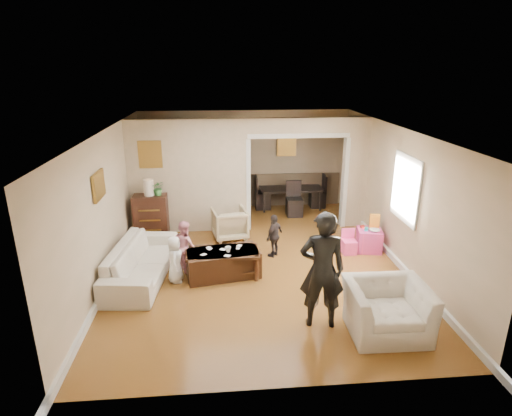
{
  "coord_description": "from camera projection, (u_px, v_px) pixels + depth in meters",
  "views": [
    {
      "loc": [
        -0.69,
        -7.57,
        3.71
      ],
      "look_at": [
        0.0,
        0.2,
        1.05
      ],
      "focal_mm": 29.51,
      "sensor_mm": 36.0,
      "label": 1
    }
  ],
  "objects": [
    {
      "name": "dining_table",
      "position": [
        290.0,
        197.0,
        11.45
      ],
      "size": [
        1.69,
        0.96,
        0.59
      ],
      "primitive_type": "imported",
      "rotation": [
        0.0,
        0.0,
        0.01
      ],
      "color": "black",
      "rests_on": "ground"
    },
    {
      "name": "armchair_front",
      "position": [
        387.0,
        309.0,
        6.06
      ],
      "size": [
        1.15,
        1.01,
        0.74
      ],
      "primitive_type": "imported",
      "rotation": [
        0.0,
        0.0,
        -0.02
      ],
      "color": "beige",
      "rests_on": "ground"
    },
    {
      "name": "play_table",
      "position": [
        369.0,
        240.0,
        8.8
      ],
      "size": [
        0.56,
        0.56,
        0.47
      ],
      "primitive_type": "cube",
      "rotation": [
        0.0,
        0.0,
        -0.17
      ],
      "color": "#D53887",
      "rests_on": "ground"
    },
    {
      "name": "craft_papers",
      "position": [
        221.0,
        250.0,
        7.69
      ],
      "size": [
        0.78,
        0.55,
        0.0
      ],
      "color": "white",
      "rests_on": "coffee_table"
    },
    {
      "name": "toy_block",
      "position": [
        363.0,
        227.0,
        8.82
      ],
      "size": [
        0.09,
        0.07,
        0.05
      ],
      "primitive_type": "cube",
      "rotation": [
        0.0,
        0.0,
        0.18
      ],
      "color": "red",
      "rests_on": "play_table"
    },
    {
      "name": "partition_header",
      "position": [
        299.0,
        126.0,
        9.4
      ],
      "size": [
        2.22,
        0.18,
        0.35
      ],
      "primitive_type": "cube",
      "color": "beige",
      "rests_on": "partition_right"
    },
    {
      "name": "adult_person",
      "position": [
        322.0,
        270.0,
        6.06
      ],
      "size": [
        0.71,
        0.51,
        1.8
      ],
      "primitive_type": "imported",
      "rotation": [
        0.0,
        0.0,
        3.01
      ],
      "color": "black",
      "rests_on": "ground"
    },
    {
      "name": "potted_plant",
      "position": [
        158.0,
        188.0,
        9.15
      ],
      "size": [
        0.3,
        0.26,
        0.33
      ],
      "primitive_type": "imported",
      "color": "#347333",
      "rests_on": "dresser"
    },
    {
      "name": "framed_art_sofa_wall",
      "position": [
        99.0,
        185.0,
        7.02
      ],
      "size": [
        0.03,
        0.55,
        0.4
      ],
      "primitive_type": "cube",
      "color": "brown"
    },
    {
      "name": "cereal_box",
      "position": [
        375.0,
        221.0,
        8.78
      ],
      "size": [
        0.21,
        0.1,
        0.3
      ],
      "primitive_type": "cube",
      "rotation": [
        0.0,
        0.0,
        -0.17
      ],
      "color": "yellow",
      "rests_on": "play_table"
    },
    {
      "name": "partition_right",
      "position": [
        355.0,
        173.0,
        9.87
      ],
      "size": [
        0.55,
        0.18,
        2.6
      ],
      "primitive_type": "cube",
      "color": "beige",
      "rests_on": "ground"
    },
    {
      "name": "window_pane",
      "position": [
        406.0,
        189.0,
        7.74
      ],
      "size": [
        0.03,
        0.95,
        1.1
      ],
      "primitive_type": "cube",
      "color": "white",
      "rests_on": "ground"
    },
    {
      "name": "coffee_table",
      "position": [
        223.0,
        263.0,
        7.75
      ],
      "size": [
        1.41,
        0.89,
        0.49
      ],
      "primitive_type": "cube",
      "rotation": [
        0.0,
        0.0,
        0.19
      ],
      "color": "#341C10",
      "rests_on": "ground"
    },
    {
      "name": "child_kneel_a",
      "position": [
        175.0,
        259.0,
        7.47
      ],
      "size": [
        0.28,
        0.42,
        0.86
      ],
      "primitive_type": "imported",
      "rotation": [
        0.0,
        0.0,
        1.58
      ],
      "color": "white",
      "rests_on": "ground"
    },
    {
      "name": "child_kneel_b",
      "position": [
        185.0,
        246.0,
        7.89
      ],
      "size": [
        0.56,
        0.6,
        0.98
      ],
      "primitive_type": "imported",
      "rotation": [
        0.0,
        0.0,
        2.11
      ],
      "color": "pink",
      "rests_on": "ground"
    },
    {
      "name": "framed_art_partition",
      "position": [
        150.0,
        154.0,
        9.21
      ],
      "size": [
        0.45,
        0.03,
        0.55
      ],
      "primitive_type": "cube",
      "color": "brown",
      "rests_on": "partition_left"
    },
    {
      "name": "sofa",
      "position": [
        141.0,
        261.0,
        7.63
      ],
      "size": [
        1.13,
        2.34,
        0.66
      ],
      "primitive_type": "imported",
      "rotation": [
        0.0,
        0.0,
        1.46
      ],
      "color": "beige",
      "rests_on": "ground"
    },
    {
      "name": "framed_art_alcove",
      "position": [
        286.0,
        145.0,
        11.18
      ],
      "size": [
        0.45,
        0.03,
        0.55
      ],
      "primitive_type": "cube",
      "color": "brown"
    },
    {
      "name": "floor",
      "position": [
        257.0,
        261.0,
        8.39
      ],
      "size": [
        7.0,
        7.0,
        0.0
      ],
      "primitive_type": "plane",
      "color": "olive",
      "rests_on": "ground"
    },
    {
      "name": "cyan_cup",
      "position": [
        366.0,
        229.0,
        8.66
      ],
      "size": [
        0.08,
        0.08,
        0.08
      ],
      "primitive_type": "cylinder",
      "color": "#2AD1D4",
      "rests_on": "play_table"
    },
    {
      "name": "coffee_cup",
      "position": [
        228.0,
        249.0,
        7.61
      ],
      "size": [
        0.13,
        0.13,
        0.1
      ],
      "primitive_type": "imported",
      "rotation": [
        0.0,
        0.0,
        0.19
      ],
      "color": "silver",
      "rests_on": "coffee_table"
    },
    {
      "name": "partition_left",
      "position": [
        190.0,
        177.0,
        9.55
      ],
      "size": [
        2.75,
        0.18,
        2.6
      ],
      "primitive_type": "cube",
      "color": "beige",
      "rests_on": "ground"
    },
    {
      "name": "dresser",
      "position": [
        151.0,
        217.0,
        9.34
      ],
      "size": [
        0.73,
        0.41,
        1.01
      ],
      "primitive_type": "cube",
      "color": "#34170F",
      "rests_on": "ground"
    },
    {
      "name": "armchair_back",
      "position": [
        230.0,
        224.0,
        9.42
      ],
      "size": [
        0.85,
        0.87,
        0.68
      ],
      "primitive_type": "imported",
      "rotation": [
        0.0,
        0.0,
        3.33
      ],
      "color": "tan",
      "rests_on": "ground"
    },
    {
      "name": "play_bowl",
      "position": [
        374.0,
        231.0,
        8.61
      ],
      "size": [
        0.24,
        0.24,
        0.05
      ],
      "primitive_type": "imported",
      "rotation": [
        0.0,
        0.0,
        -0.17
      ],
      "color": "silver",
      "rests_on": "play_table"
    },
    {
      "name": "child_toddler",
      "position": [
        274.0,
        236.0,
        8.47
      ],
      "size": [
        0.5,
        0.54,
        0.9
      ],
      "primitive_type": "imported",
      "rotation": [
        0.0,
        0.0,
        -2.26
      ],
      "color": "black",
      "rests_on": "ground"
    },
    {
      "name": "table_lamp",
      "position": [
        149.0,
        188.0,
        9.12
      ],
      "size": [
        0.22,
        0.22,
        0.36
      ],
      "primitive_type": "cylinder",
      "color": "#F2DDC6",
      "rests_on": "dresser"
    }
  ]
}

